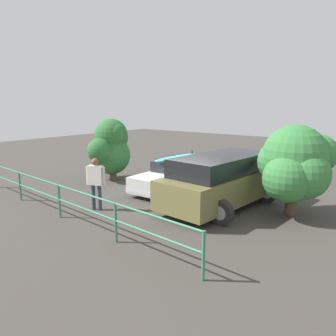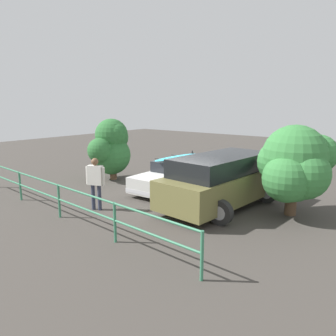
# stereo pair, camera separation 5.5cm
# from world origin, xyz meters

# --- Properties ---
(ground_plane) EXTENTS (44.00, 44.00, 0.02)m
(ground_plane) POSITION_xyz_m (0.00, 0.00, -0.01)
(ground_plane) COLOR #423D38
(ground_plane) RESTS_ON ground
(parking_stripe) EXTENTS (0.12, 4.11, 0.00)m
(parking_stripe) POSITION_xyz_m (-0.94, -0.23, 0.00)
(parking_stripe) COLOR silver
(parking_stripe) RESTS_ON ground
(sedan_car) EXTENTS (2.33, 4.35, 1.46)m
(sedan_car) POSITION_xyz_m (0.31, -0.27, 0.58)
(sedan_car) COLOR silver
(sedan_car) RESTS_ON ground
(suv_car) EXTENTS (2.85, 5.05, 1.73)m
(suv_car) POSITION_xyz_m (-2.18, 0.64, 0.90)
(suv_car) COLOR brown
(suv_car) RESTS_ON ground
(person_bystander) EXTENTS (0.62, 0.36, 1.70)m
(person_bystander) POSITION_xyz_m (0.79, 3.48, 1.02)
(person_bystander) COLOR #33384C
(person_bystander) RESTS_ON ground
(railing_fence) EXTENTS (10.66, 0.82, 1.03)m
(railing_fence) POSITION_xyz_m (1.09, 4.64, 0.71)
(railing_fence) COLOR #387F5B
(railing_fence) RESTS_ON ground
(bush_near_left) EXTENTS (1.74, 2.23, 2.72)m
(bush_near_left) POSITION_xyz_m (3.68, 0.21, 1.55)
(bush_near_left) COLOR brown
(bush_near_left) RESTS_ON ground
(bush_near_right) EXTENTS (2.22, 2.47, 2.78)m
(bush_near_right) POSITION_xyz_m (-4.34, 0.17, 1.56)
(bush_near_right) COLOR brown
(bush_near_right) RESTS_ON ground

